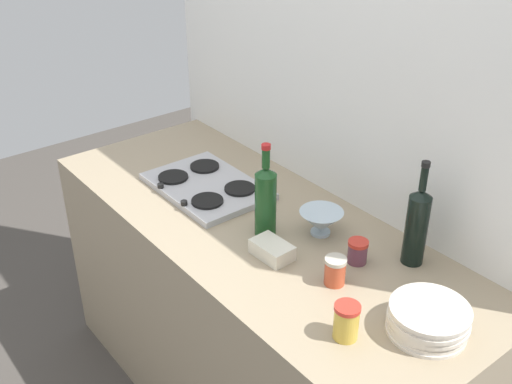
{
  "coord_description": "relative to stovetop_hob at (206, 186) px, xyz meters",
  "views": [
    {
      "loc": [
        1.42,
        -1.13,
        2.04
      ],
      "look_at": [
        0.0,
        0.0,
        1.02
      ],
      "focal_mm": 43.19,
      "sensor_mm": 36.0,
      "label": 1
    }
  ],
  "objects": [
    {
      "name": "condiment_jar_front",
      "position": [
        0.72,
        -0.02,
        0.03
      ],
      "size": [
        0.07,
        0.07,
        0.09
      ],
      "color": "#C64C2D",
      "rests_on": "counter_block"
    },
    {
      "name": "stovetop_hob",
      "position": [
        0.0,
        0.0,
        0.0
      ],
      "size": [
        0.47,
        0.33,
        0.04
      ],
      "color": "#B2B2B7",
      "rests_on": "counter_block"
    },
    {
      "name": "condiment_jar_rear",
      "position": [
        0.68,
        0.11,
        0.02
      ],
      "size": [
        0.06,
        0.06,
        0.08
      ],
      "color": "#66384C",
      "rests_on": "counter_block"
    },
    {
      "name": "backsplash_panel",
      "position": [
        0.3,
        0.38,
        0.17
      ],
      "size": [
        1.9,
        0.06,
        2.16
      ],
      "primitive_type": "cube",
      "color": "white",
      "rests_on": "ground"
    },
    {
      "name": "mixing_bowl",
      "position": [
        0.49,
        0.13,
        0.03
      ],
      "size": [
        0.15,
        0.15,
        0.09
      ],
      "color": "silver",
      "rests_on": "counter_block"
    },
    {
      "name": "butter_dish",
      "position": [
        0.49,
        -0.08,
        0.01
      ],
      "size": [
        0.14,
        0.09,
        0.05
      ],
      "primitive_type": "cube",
      "rotation": [
        0.0,
        0.0,
        0.04
      ],
      "color": "silver",
      "rests_on": "counter_block"
    },
    {
      "name": "wine_bottle_mid_left",
      "position": [
        0.38,
        -0.01,
        0.12
      ],
      "size": [
        0.07,
        0.07,
        0.33
      ],
      "color": "#19471E",
      "rests_on": "counter_block"
    },
    {
      "name": "wine_bottle_leftmost",
      "position": [
        0.79,
        0.24,
        0.12
      ],
      "size": [
        0.07,
        0.07,
        0.35
      ],
      "color": "black",
      "rests_on": "counter_block"
    },
    {
      "name": "plate_stack",
      "position": [
        1.02,
        0.02,
        0.03
      ],
      "size": [
        0.22,
        0.22,
        0.08
      ],
      "color": "silver",
      "rests_on": "counter_block"
    },
    {
      "name": "counter_block",
      "position": [
        0.3,
        0.0,
        -0.46
      ],
      "size": [
        1.8,
        0.7,
        0.9
      ],
      "primitive_type": "cube",
      "color": "tan",
      "rests_on": "ground"
    },
    {
      "name": "condiment_jar_spare",
      "position": [
        0.9,
        -0.17,
        0.04
      ],
      "size": [
        0.07,
        0.07,
        0.11
      ],
      "color": "gold",
      "rests_on": "counter_block"
    }
  ]
}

